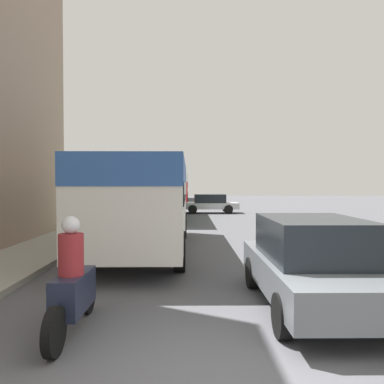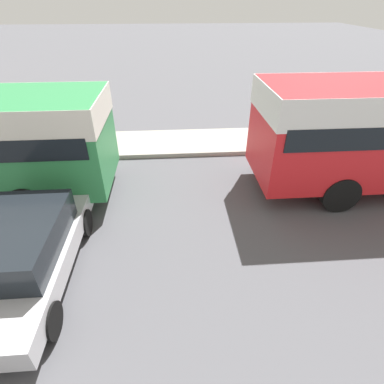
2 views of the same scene
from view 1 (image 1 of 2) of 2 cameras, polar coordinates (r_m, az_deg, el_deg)
bus_lead at (r=12.14m, az=-7.11°, el=-0.25°), size 2.62×9.08×2.84m
bus_following at (r=23.47m, az=-4.10°, el=0.55°), size 2.50×10.22×2.84m
bus_third_in_line at (r=37.72m, az=-2.52°, el=1.02°), size 2.49×10.42×3.01m
bus_rear at (r=49.85m, az=-2.07°, el=1.15°), size 2.49×10.75×3.06m
motorcycle_behind_lead at (r=5.91m, az=-17.73°, el=-13.56°), size 0.38×2.24×1.73m
car_crossing at (r=27.34m, az=2.74°, el=-1.70°), size 4.11×1.80×1.38m
car_far_curb at (r=7.00m, az=17.88°, el=-10.12°), size 1.89×4.09×1.59m
pedestrian_near_curb at (r=22.06m, az=-10.64°, el=-1.54°), size 0.34×0.34×1.79m
street_tree at (r=50.99m, az=-5.92°, el=3.47°), size 3.20×3.20×5.53m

